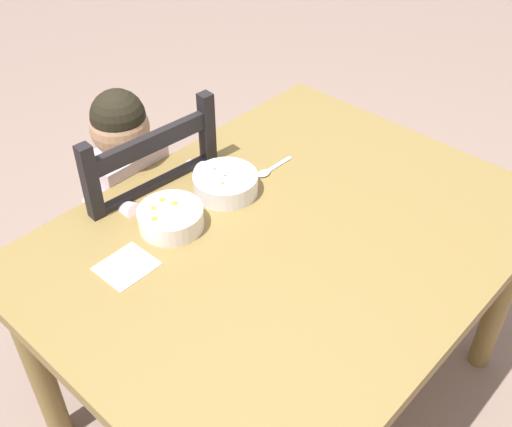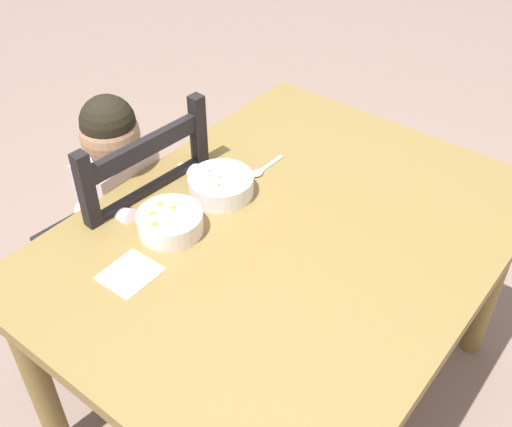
{
  "view_description": "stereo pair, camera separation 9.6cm",
  "coord_description": "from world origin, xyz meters",
  "px_view_note": "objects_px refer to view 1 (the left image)",
  "views": [
    {
      "loc": [
        -0.92,
        -0.74,
        1.76
      ],
      "look_at": [
        -0.04,
        0.07,
        0.76
      ],
      "focal_mm": 43.38,
      "sensor_mm": 36.0,
      "label": 1
    },
    {
      "loc": [
        -0.99,
        -0.67,
        1.76
      ],
      "look_at": [
        -0.04,
        0.07,
        0.76
      ],
      "focal_mm": 43.38,
      "sensor_mm": 36.0,
      "label": 2
    }
  ],
  "objects_px": {
    "dining_chair": "(140,233)",
    "bowl_of_peas": "(226,183)",
    "child_figure": "(135,189)",
    "bowl_of_carrots": "(171,217)",
    "dining_table": "(286,259)",
    "spoon": "(269,170)"
  },
  "relations": [
    {
      "from": "dining_chair",
      "to": "bowl_of_peas",
      "type": "height_order",
      "value": "dining_chair"
    },
    {
      "from": "child_figure",
      "to": "bowl_of_carrots",
      "type": "xyz_separation_m",
      "value": [
        -0.1,
        -0.29,
        0.12
      ]
    },
    {
      "from": "dining_table",
      "to": "child_figure",
      "type": "height_order",
      "value": "child_figure"
    },
    {
      "from": "dining_chair",
      "to": "spoon",
      "type": "bearing_deg",
      "value": -51.79
    },
    {
      "from": "bowl_of_peas",
      "to": "bowl_of_carrots",
      "type": "xyz_separation_m",
      "value": [
        -0.2,
        0.0,
        0.0
      ]
    },
    {
      "from": "dining_chair",
      "to": "spoon",
      "type": "distance_m",
      "value": 0.49
    },
    {
      "from": "dining_table",
      "to": "dining_chair",
      "type": "relative_size",
      "value": 1.38
    },
    {
      "from": "child_figure",
      "to": "bowl_of_carrots",
      "type": "height_order",
      "value": "child_figure"
    },
    {
      "from": "spoon",
      "to": "dining_table",
      "type": "bearing_deg",
      "value": -127.88
    },
    {
      "from": "bowl_of_peas",
      "to": "bowl_of_carrots",
      "type": "distance_m",
      "value": 0.2
    },
    {
      "from": "dining_table",
      "to": "spoon",
      "type": "relative_size",
      "value": 9.34
    },
    {
      "from": "dining_chair",
      "to": "dining_table",
      "type": "bearing_deg",
      "value": -80.67
    },
    {
      "from": "dining_table",
      "to": "spoon",
      "type": "bearing_deg",
      "value": 52.12
    },
    {
      "from": "bowl_of_peas",
      "to": "spoon",
      "type": "height_order",
      "value": "bowl_of_peas"
    },
    {
      "from": "child_figure",
      "to": "spoon",
      "type": "xyz_separation_m",
      "value": [
        0.25,
        -0.32,
        0.09
      ]
    },
    {
      "from": "bowl_of_carrots",
      "to": "dining_chair",
      "type": "bearing_deg",
      "value": 72.24
    },
    {
      "from": "dining_table",
      "to": "bowl_of_carrots",
      "type": "bearing_deg",
      "value": 127.55
    },
    {
      "from": "dining_table",
      "to": "bowl_of_carrots",
      "type": "distance_m",
      "value": 0.32
    },
    {
      "from": "bowl_of_peas",
      "to": "spoon",
      "type": "distance_m",
      "value": 0.15
    },
    {
      "from": "dining_table",
      "to": "bowl_of_carrots",
      "type": "relative_size",
      "value": 7.58
    },
    {
      "from": "bowl_of_carrots",
      "to": "dining_table",
      "type": "bearing_deg",
      "value": -52.45
    },
    {
      "from": "spoon",
      "to": "bowl_of_peas",
      "type": "bearing_deg",
      "value": 170.51
    }
  ]
}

